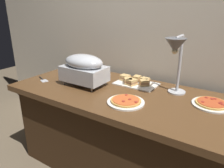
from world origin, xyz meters
TOP-DOWN VIEW (x-y plane):
  - ground_plane at (0.00, 0.00)m, footprint 8.00×8.00m
  - back_wall at (0.00, 0.50)m, footprint 4.40×0.04m
  - buffet_table at (0.00, 0.00)m, footprint 1.90×0.84m
  - chafing_dish at (-0.38, -0.03)m, footprint 0.39×0.24m
  - heat_lamp at (0.37, 0.10)m, footprint 0.15×0.31m
  - pizza_plate_front at (0.12, -0.17)m, footprint 0.27×0.27m
  - pizza_plate_center at (0.65, 0.13)m, footprint 0.27×0.27m
  - sandwich_platter at (-0.00, 0.22)m, footprint 0.37×0.23m
  - sauce_cup_near at (-0.76, 0.28)m, footprint 0.06×0.06m
  - serving_spatula at (-0.79, -0.15)m, footprint 0.17×0.09m

SIDE VIEW (x-z plane):
  - ground_plane at x=0.00m, z-range 0.00..0.00m
  - buffet_table at x=0.00m, z-range 0.01..0.77m
  - serving_spatula at x=-0.79m, z-range 0.76..0.77m
  - pizza_plate_front at x=0.12m, z-range 0.76..0.79m
  - pizza_plate_center at x=0.65m, z-range 0.76..0.79m
  - sauce_cup_near at x=-0.76m, z-range 0.76..0.80m
  - sandwich_platter at x=0.00m, z-range 0.75..0.81m
  - chafing_dish at x=-0.38m, z-range 0.78..1.05m
  - heat_lamp at x=0.37m, z-range 0.89..1.35m
  - back_wall at x=0.00m, z-range 0.00..2.40m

